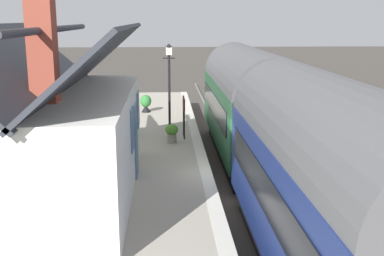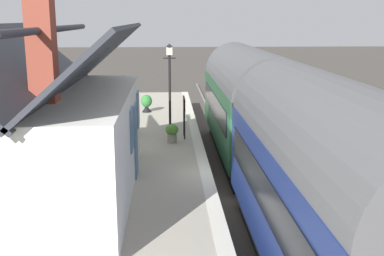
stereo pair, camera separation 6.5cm
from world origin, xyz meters
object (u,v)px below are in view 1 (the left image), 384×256
at_px(station_building, 61,139).
at_px(lamp_post_platform, 169,70).
at_px(train, 276,129).
at_px(planter_edge_near, 128,128).
at_px(planter_bench_right, 172,132).
at_px(planter_edge_far, 146,103).
at_px(station_sign_board, 184,107).

relative_size(station_building, lamp_post_platform, 2.34).
xyz_separation_m(train, lamp_post_platform, (5.81, 3.08, 1.17)).
height_order(station_building, lamp_post_platform, station_building).
xyz_separation_m(train, planter_edge_near, (4.74, 4.73, -0.98)).
distance_m(planter_bench_right, planter_edge_far, 6.08).
height_order(train, planter_bench_right, train).
bearing_deg(station_sign_board, planter_edge_near, 77.44).
distance_m(train, planter_edge_far, 10.39).
bearing_deg(planter_edge_far, train, -156.07).
relative_size(planter_bench_right, lamp_post_platform, 0.21).
bearing_deg(planter_bench_right, planter_edge_far, 11.06).
bearing_deg(planter_bench_right, station_sign_board, -32.47).
xyz_separation_m(station_building, station_sign_board, (5.92, -3.36, -0.29)).
xyz_separation_m(lamp_post_platform, station_sign_board, (-1.55, -0.53, -1.27)).
distance_m(planter_bench_right, lamp_post_platform, 3.10).
bearing_deg(station_building, train, -74.27).
height_order(planter_bench_right, planter_edge_far, planter_edge_far).
bearing_deg(planter_bench_right, planter_edge_near, 53.87).
distance_m(planter_edge_far, lamp_post_platform, 4.33).
relative_size(planter_bench_right, station_sign_board, 0.48).
bearing_deg(planter_edge_near, planter_bench_right, -126.13).
relative_size(lamp_post_platform, station_sign_board, 2.23).
relative_size(station_building, planter_edge_near, 8.72).
bearing_deg(planter_bench_right, lamp_post_platform, 1.22).
height_order(planter_edge_near, station_sign_board, station_sign_board).
relative_size(station_building, station_sign_board, 5.21).
height_order(station_building, planter_edge_far, station_building).
distance_m(station_building, lamp_post_platform, 8.05).
relative_size(train, planter_bench_right, 24.69).
relative_size(planter_bench_right, planter_edge_near, 0.80).
bearing_deg(planter_edge_near, station_building, 169.54).
bearing_deg(train, lamp_post_platform, 27.95).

